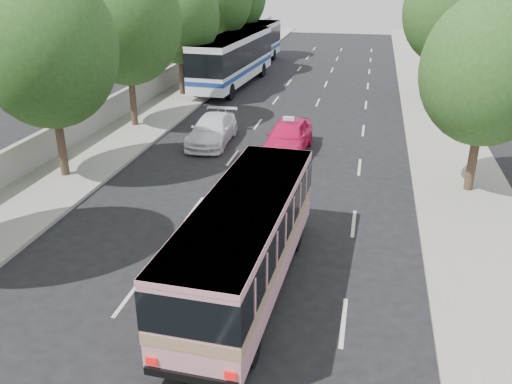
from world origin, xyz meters
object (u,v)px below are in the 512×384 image
(pink_taxi, at_px, (288,137))
(tour_coach_front, at_px, (233,56))
(pink_bus, at_px, (246,234))
(tour_coach_rear, at_px, (251,43))
(white_pickup, at_px, (212,130))

(pink_taxi, distance_m, tour_coach_front, 15.98)
(pink_bus, xyz_separation_m, tour_coach_rear, (-7.60, 35.16, 0.32))
(pink_taxi, relative_size, white_pickup, 1.00)
(tour_coach_rear, bearing_deg, pink_taxi, -69.36)
(white_pickup, height_order, tour_coach_front, tour_coach_front)
(pink_taxi, xyz_separation_m, white_pickup, (-4.12, 0.71, -0.12))
(white_pickup, relative_size, tour_coach_front, 0.38)
(white_pickup, bearing_deg, tour_coach_rear, 95.41)
(pink_bus, height_order, tour_coach_rear, tour_coach_rear)
(white_pickup, bearing_deg, pink_bus, -71.54)
(pink_taxi, xyz_separation_m, tour_coach_rear, (-6.91, 22.85, 1.28))
(tour_coach_front, xyz_separation_m, tour_coach_rear, (-0.44, 8.32, -0.15))
(pink_bus, xyz_separation_m, white_pickup, (-4.80, 13.02, -1.08))
(pink_bus, height_order, white_pickup, pink_bus)
(white_pickup, bearing_deg, pink_taxi, -11.58)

